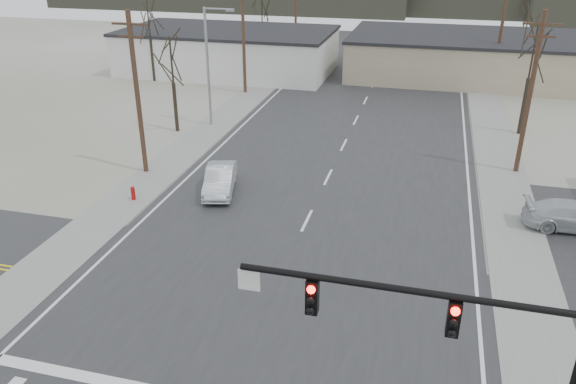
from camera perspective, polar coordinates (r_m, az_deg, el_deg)
name	(u,v)px	position (r m, az deg, el deg)	size (l,w,h in m)	color
ground	(263,310)	(23.44, -2.52, -11.93)	(140.00, 140.00, 0.00)	#B8B8B3
main_road	(331,171)	(36.18, 4.39, 2.11)	(18.00, 110.00, 0.05)	#27272A
cross_road	(263,310)	(23.43, -2.52, -11.89)	(90.00, 10.00, 0.04)	#27272A
sidewalk_left	(207,133)	(43.53, -8.28, 5.97)	(3.00, 90.00, 0.06)	gray
sidewalk_right	(498,159)	(40.67, 20.59, 3.19)	(3.00, 90.00, 0.06)	gray
traffic_signal_mast	(495,356)	(15.14, 20.31, -15.33)	(8.95, 0.43, 7.20)	black
fire_hydrant	(133,193)	(33.26, -15.46, -0.11)	(0.24, 0.24, 0.87)	#A50C0C
building_left_far	(229,50)	(62.90, -6.05, 14.11)	(22.30, 12.30, 4.50)	silver
building_right_far	(478,56)	(63.13, 18.71, 12.91)	(26.30, 14.30, 4.30)	tan
upole_left_b	(137,92)	(35.56, -15.08, 9.78)	(2.20, 0.30, 10.00)	#4F3624
upole_left_c	(243,37)	(53.46, -4.55, 15.46)	(2.20, 0.30, 10.00)	#4F3624
upole_left_d	(296,9)	(72.47, 0.79, 18.06)	(2.20, 0.30, 10.00)	#4F3624
upole_right_a	(530,92)	(37.38, 23.40, 9.31)	(2.20, 0.30, 10.00)	#4F3624
upole_right_b	(501,33)	(58.80, 20.80, 14.86)	(2.20, 0.30, 10.00)	#4F3624
streetlight_main	(210,61)	(44.05, -7.94, 13.05)	(2.40, 0.25, 9.00)	gray
tree_left_near	(172,63)	(43.12, -11.74, 12.71)	(3.30, 3.30, 7.35)	#2E261C
tree_right_mid	(533,55)	(45.11, 23.61, 12.63)	(3.74, 3.74, 8.33)	#2E261C
tree_left_far	(262,6)	(67.26, -2.68, 18.40)	(3.96, 3.96, 8.82)	#2E261C
tree_right_far	(526,14)	(70.97, 22.99, 16.33)	(3.52, 3.52, 7.84)	#2E261C
tree_left_mid	(148,18)	(59.29, -14.02, 16.82)	(3.96, 3.96, 8.82)	#2E261C
sedan_crossing	(220,180)	(33.20, -6.93, 1.27)	(1.59, 4.55, 1.50)	#ADB2B8
car_far_a	(404,53)	(70.71, 11.70, 13.71)	(1.95, 4.80, 1.39)	black
car_far_b	(380,48)	(72.55, 9.38, 14.21)	(1.79, 4.44, 1.51)	black
car_parked_silver	(574,216)	(32.40, 27.08, -2.20)	(2.02, 4.97, 1.44)	#B0B6BB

